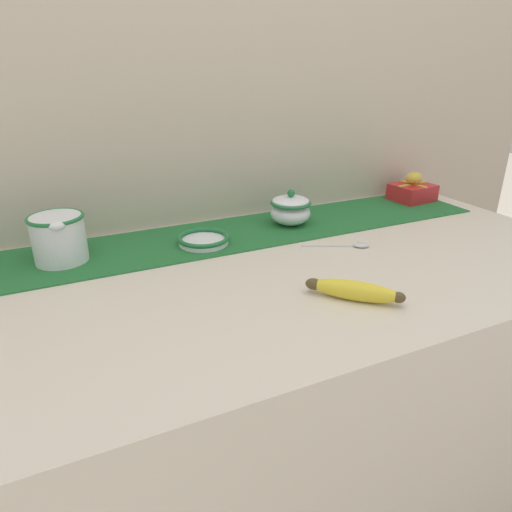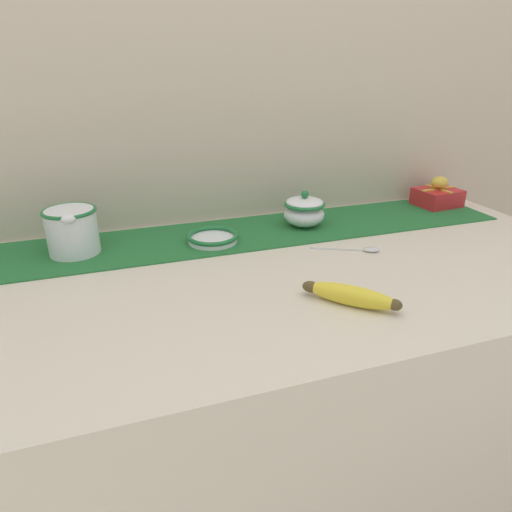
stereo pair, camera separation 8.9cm
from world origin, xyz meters
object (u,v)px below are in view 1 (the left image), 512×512
small_dish (203,240)px  banana (354,290)px  cream_pitcher (59,237)px  sugar_bowl (291,210)px  spoon (357,245)px  gift_box (412,191)px

small_dish → banana: 0.40m
cream_pitcher → sugar_bowl: 0.56m
sugar_bowl → spoon: (0.07, -0.20, -0.04)m
sugar_bowl → small_dish: 0.26m
cream_pitcher → gift_box: size_ratio=1.05×
sugar_bowl → gift_box: size_ratio=0.83×
small_dish → spoon: size_ratio=0.81×
cream_pitcher → small_dish: size_ratio=1.10×
sugar_bowl → spoon: sugar_bowl is taller
cream_pitcher → small_dish: cream_pitcher is taller
sugar_bowl → cream_pitcher: bearing=179.9°
cream_pitcher → banana: bearing=-41.2°
spoon → small_dish: bearing=178.3°
banana → spoon: (0.16, 0.21, -0.01)m
small_dish → banana: (0.16, -0.37, 0.00)m
sugar_bowl → spoon: 0.22m
small_dish → spoon: bearing=-27.4°
spoon → sugar_bowl: bearing=133.9°
spoon → gift_box: 0.46m
small_dish → gift_box: (0.71, 0.07, 0.02)m
cream_pitcher → spoon: bearing=-17.8°
sugar_bowl → gift_box: (0.45, 0.04, -0.01)m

